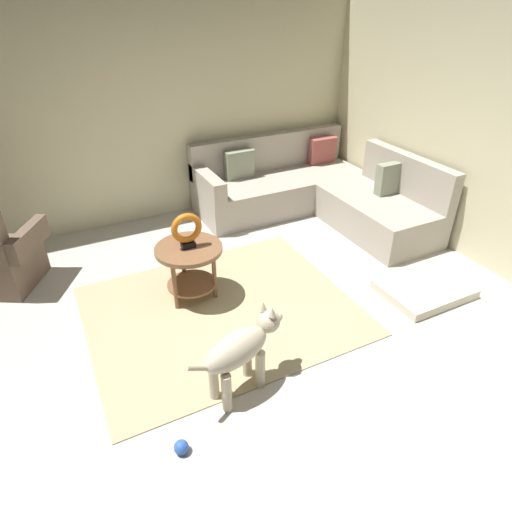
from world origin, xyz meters
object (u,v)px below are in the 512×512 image
Objects in this scene: dog_bed_mat at (424,289)px; dog_toy_ball at (181,447)px; torus_sculpture at (187,230)px; side_table at (189,259)px; dog at (241,349)px; sectional_couch at (315,193)px.

dog_toy_ball is (-2.60, -0.57, 0.00)m from dog_bed_mat.
side_table is at bearing 180.00° from torus_sculpture.
dog_toy_ball is at bearing -112.14° from side_table.
dog reaches higher than dog_toy_ball.
torus_sculpture is 1.26m from dog.
torus_sculpture is at bearing 160.92° from dog.
side_table is 1.84× the size of torus_sculpture.
sectional_couch is 2.24m from side_table.
dog_bed_mat is at bearing 81.22° from dog.
sectional_couch is 2.81× the size of dog_bed_mat.
side_table is 0.29m from torus_sculpture.
sectional_couch is 6.90× the size of torus_sculpture.
dog_bed_mat is at bearing 12.40° from dog_toy_ball.
sectional_couch reaches higher than dog_toy_ball.
side_table is 0.73× the size of dog.
side_table reaches higher than dog_toy_ball.
torus_sculpture is 3.48× the size of dog_toy_ball.
sectional_couch is 3.75× the size of side_table.
dog reaches higher than side_table.
sectional_couch is at bearing 89.64° from dog_bed_mat.
dog is at bearing -92.67° from torus_sculpture.
torus_sculpture is at bearing 154.70° from dog_bed_mat.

